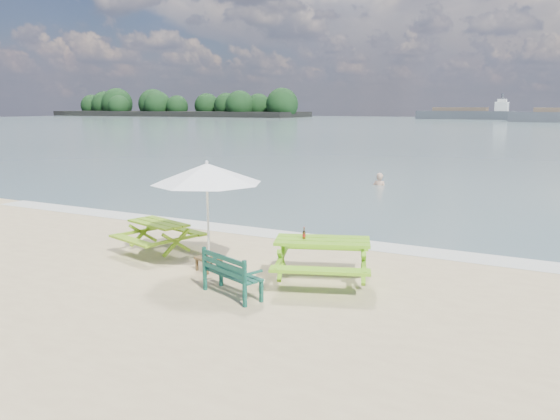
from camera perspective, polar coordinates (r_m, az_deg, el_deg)
The scene contains 10 objects.
sea at distance 92.86m, azimuth 24.01°, elevation 7.86°, with size 300.00×300.00×0.00m, color slate.
foam_strip at distance 13.92m, azimuth 1.92°, elevation -2.81°, with size 22.00×0.90×0.01m, color silver.
island_headland at distance 187.62m, azimuth -10.93°, elevation 10.61°, with size 90.00×22.00×7.60m.
picnic_table_left at distance 12.68m, azimuth -12.53°, elevation -2.86°, with size 1.90×2.01×0.71m.
picnic_table_right at distance 10.33m, azimuth 4.43°, elevation -5.42°, with size 2.31×2.43×0.84m.
park_bench at distance 9.68m, azimuth -5.00°, elevation -7.58°, with size 1.31×0.83×0.77m.
side_table at distance 11.18m, azimuth -7.42°, elevation -5.56°, with size 0.56×0.56×0.29m.
patio_umbrella at distance 10.81m, azimuth -7.65°, elevation 3.81°, with size 2.80×2.80×2.18m.
beer_bottle at distance 10.21m, azimuth 2.52°, elevation -2.63°, with size 0.06×0.06×0.23m.
swimmer at distance 23.47m, azimuth 10.32°, elevation 1.83°, with size 0.63×0.43×1.67m.
Camera 1 is at (5.80, -7.62, 3.28)m, focal length 35.00 mm.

